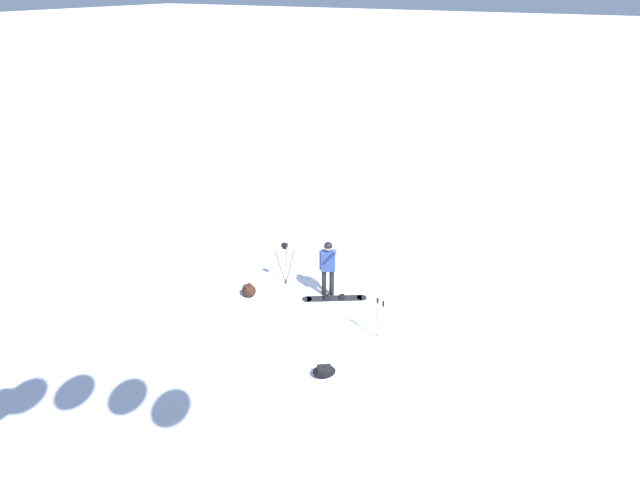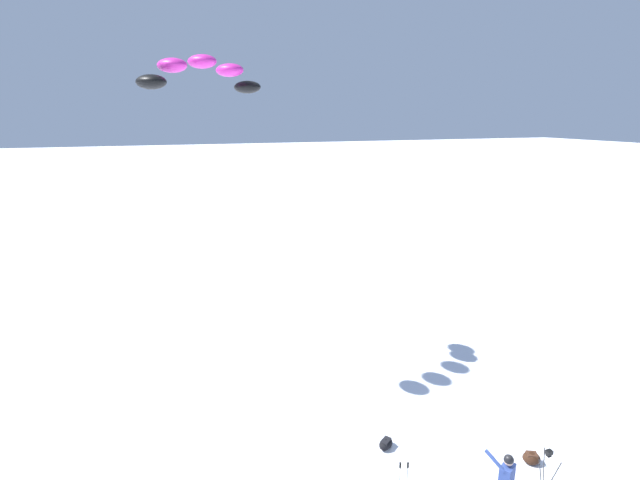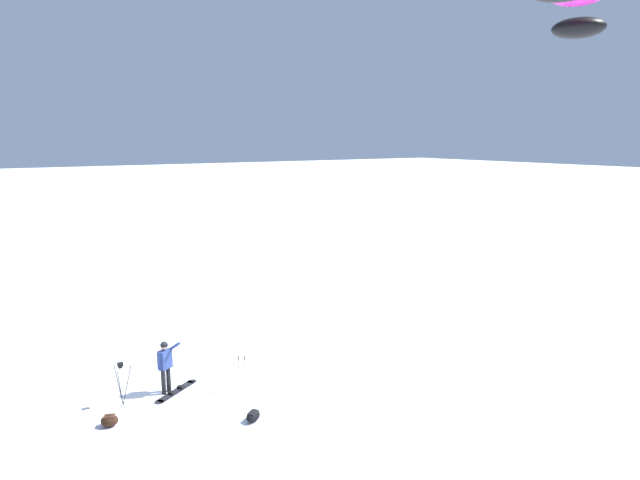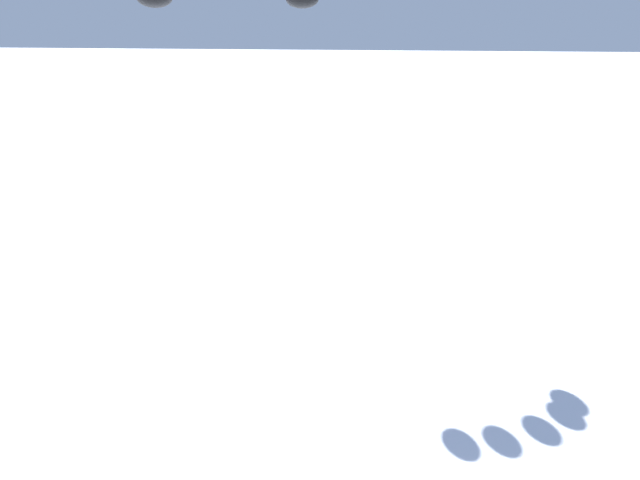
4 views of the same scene
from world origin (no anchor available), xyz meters
The scene contains 0 objects.
Camera 4 is at (-4.52, 1.72, 9.98)m, focal length 27.11 mm.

